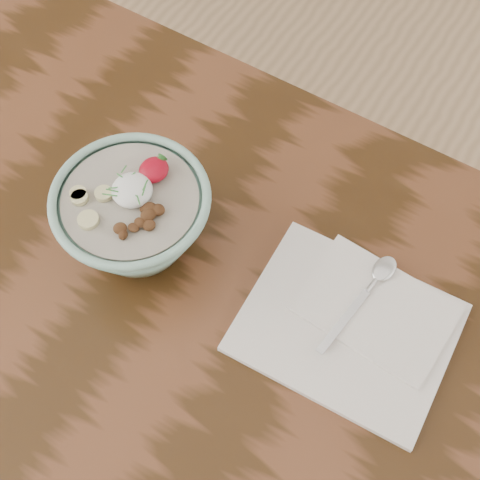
# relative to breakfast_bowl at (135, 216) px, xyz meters

# --- Properties ---
(table) EXTENTS (1.60, 0.90, 0.75)m
(table) POSITION_rel_breakfast_bowl_xyz_m (0.03, -0.09, -0.16)
(table) COLOR #38210E
(table) RESTS_ON ground
(breakfast_bowl) EXTENTS (0.20, 0.20, 0.13)m
(breakfast_bowl) POSITION_rel_breakfast_bowl_xyz_m (0.00, 0.00, 0.00)
(breakfast_bowl) COLOR #88B7A6
(breakfast_bowl) RESTS_ON table
(napkin) EXTENTS (0.27, 0.22, 0.02)m
(napkin) POSITION_rel_breakfast_bowl_xyz_m (0.30, 0.04, -0.06)
(napkin) COLOR white
(napkin) RESTS_ON table
(spoon) EXTENTS (0.04, 0.17, 0.01)m
(spoon) POSITION_rel_breakfast_bowl_xyz_m (0.30, 0.10, -0.05)
(spoon) COLOR silver
(spoon) RESTS_ON napkin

